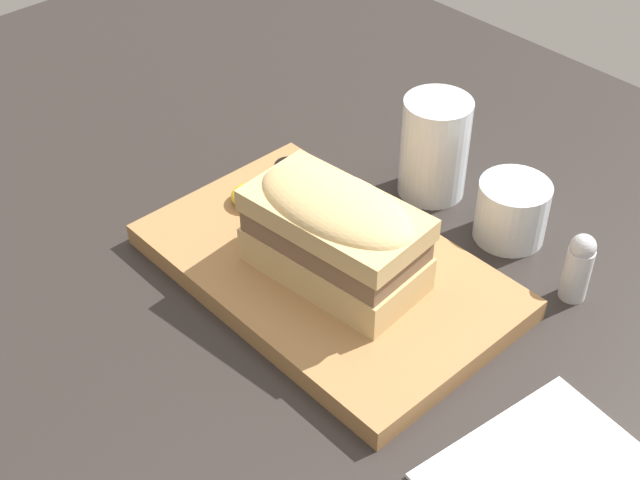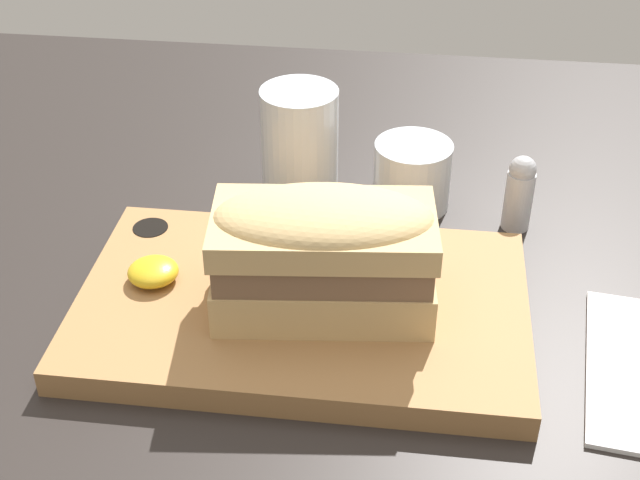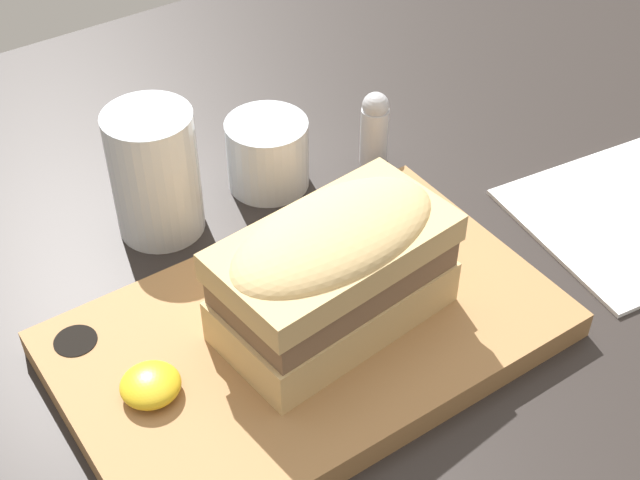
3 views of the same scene
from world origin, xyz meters
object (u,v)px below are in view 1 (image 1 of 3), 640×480
water_glass (434,153)px  wine_glass (511,214)px  sandwich (335,231)px  serving_board (326,270)px  salt_shaker (578,266)px

water_glass → wine_glass: (10.24, -0.01, -1.92)cm
sandwich → wine_glass: size_ratio=2.39×
sandwich → wine_glass: bearing=72.0°
serving_board → wine_glass: 19.17cm
salt_shaker → serving_board: bearing=-138.8°
water_glass → salt_shaker: water_glass is taller
serving_board → sandwich: (1.76, -0.62, 6.01)cm
serving_board → salt_shaker: bearing=41.2°
serving_board → water_glass: 18.06cm
wine_glass → water_glass: bearing=180.0°
wine_glass → serving_board: bearing=-113.6°
sandwich → water_glass: sandwich is taller
serving_board → wine_glass: bearing=66.4°
sandwich → salt_shaker: sandwich is taller
wine_glass → salt_shaker: 9.74cm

